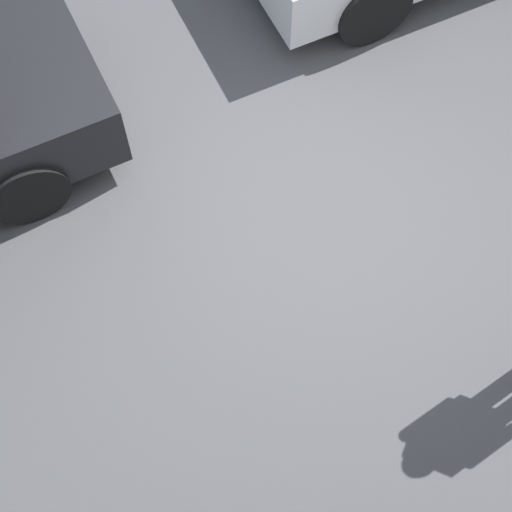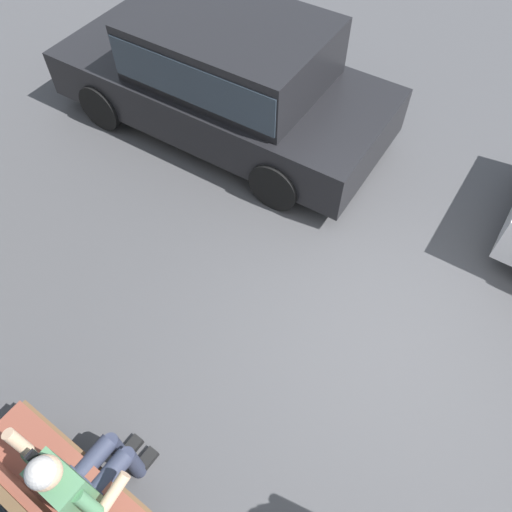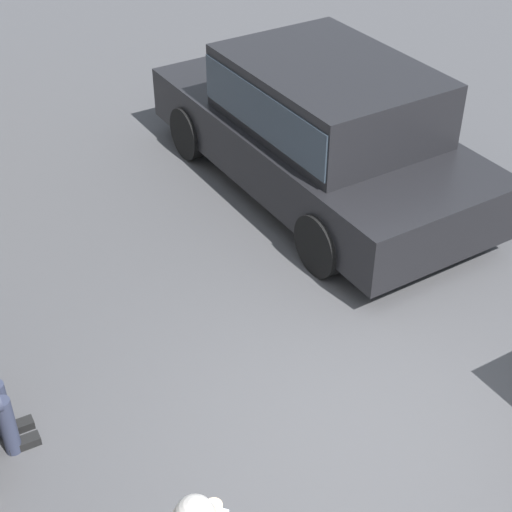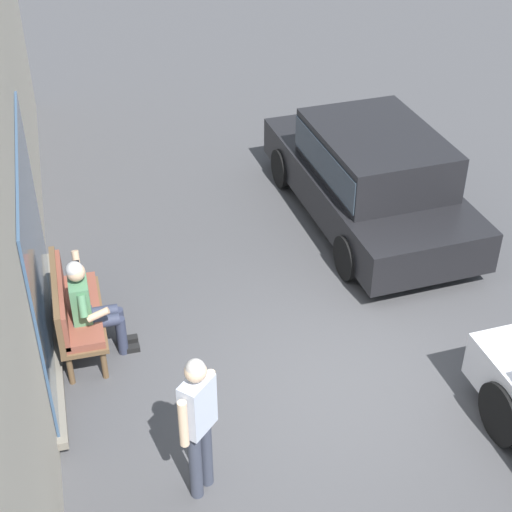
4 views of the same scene
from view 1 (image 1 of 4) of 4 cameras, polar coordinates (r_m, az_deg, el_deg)
The scene contains 1 object.
ground_plane at distance 6.21m, azimuth 3.62°, elevation 3.06°, with size 60.00×60.00×0.00m, color #424244.
Camera 1 is at (1.51, 2.60, 5.43)m, focal length 55.00 mm.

